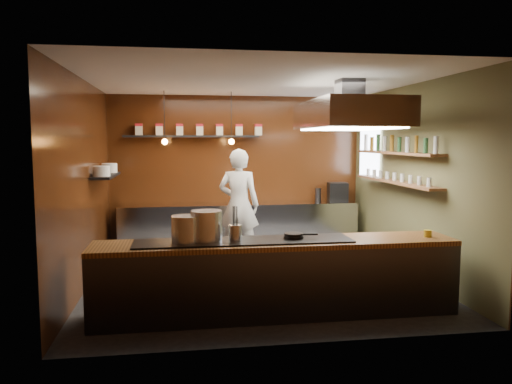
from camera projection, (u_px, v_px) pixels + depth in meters
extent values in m
plane|color=black|center=(256.00, 279.00, 7.68)|extent=(5.00, 5.00, 0.00)
plane|color=black|center=(237.00, 172.00, 9.98)|extent=(5.00, 0.00, 5.00)
plane|color=black|center=(84.00, 184.00, 7.15)|extent=(0.00, 5.00, 5.00)
plane|color=brown|center=(412.00, 180.00, 7.90)|extent=(0.00, 5.00, 5.00)
plane|color=silver|center=(256.00, 81.00, 7.37)|extent=(5.00, 5.00, 0.00)
plane|color=white|center=(369.00, 152.00, 9.53)|extent=(0.00, 1.00, 1.00)
cube|color=silver|center=(240.00, 226.00, 9.77)|extent=(4.60, 0.65, 0.90)
cube|color=#38383D|center=(277.00, 280.00, 6.06)|extent=(4.40, 0.70, 0.86)
cube|color=brown|center=(277.00, 243.00, 6.02)|extent=(4.40, 0.72, 0.06)
cube|color=black|center=(244.00, 241.00, 5.95)|extent=(2.60, 0.55, 0.02)
cube|color=black|center=(192.00, 136.00, 9.64)|extent=(2.60, 0.26, 0.04)
cube|color=black|center=(106.00, 176.00, 8.15)|extent=(0.30, 1.40, 0.04)
cube|color=brown|center=(395.00, 153.00, 8.13)|extent=(0.26, 2.80, 0.04)
cube|color=brown|center=(394.00, 182.00, 8.18)|extent=(0.26, 2.80, 0.04)
cube|color=#38383D|center=(350.00, 90.00, 7.19)|extent=(0.35, 0.35, 0.30)
cube|color=silver|center=(349.00, 114.00, 7.23)|extent=(1.20, 2.00, 0.40)
cube|color=white|center=(349.00, 129.00, 7.25)|extent=(1.00, 1.80, 0.02)
cylinder|color=black|center=(164.00, 116.00, 8.88)|extent=(0.01, 0.01, 0.90)
sphere|color=orange|center=(165.00, 142.00, 8.92)|extent=(0.10, 0.10, 0.10)
cylinder|color=black|center=(231.00, 117.00, 9.06)|extent=(0.01, 0.01, 0.90)
sphere|color=orange|center=(231.00, 142.00, 9.10)|extent=(0.10, 0.10, 0.10)
cube|color=#C0B79F|center=(139.00, 131.00, 9.48)|extent=(0.13, 0.13, 0.17)
cube|color=maroon|center=(139.00, 125.00, 9.46)|extent=(0.13, 0.13, 0.05)
cube|color=#C0B79F|center=(159.00, 131.00, 9.53)|extent=(0.13, 0.13, 0.17)
cube|color=maroon|center=(159.00, 125.00, 9.52)|extent=(0.13, 0.13, 0.05)
cube|color=#C0B79F|center=(180.00, 131.00, 9.59)|extent=(0.13, 0.13, 0.17)
cube|color=maroon|center=(180.00, 125.00, 9.58)|extent=(0.13, 0.13, 0.05)
cube|color=#C0B79F|center=(200.00, 131.00, 9.65)|extent=(0.13, 0.13, 0.17)
cube|color=maroon|center=(200.00, 125.00, 9.64)|extent=(0.14, 0.13, 0.05)
cube|color=#C0B79F|center=(219.00, 131.00, 9.71)|extent=(0.13, 0.13, 0.17)
cube|color=maroon|center=(219.00, 125.00, 9.70)|extent=(0.14, 0.13, 0.05)
cube|color=#C0B79F|center=(239.00, 131.00, 9.77)|extent=(0.13, 0.13, 0.17)
cube|color=maroon|center=(239.00, 125.00, 9.75)|extent=(0.14, 0.13, 0.05)
cube|color=#C0B79F|center=(258.00, 131.00, 9.82)|extent=(0.13, 0.13, 0.17)
cube|color=maroon|center=(258.00, 125.00, 9.81)|extent=(0.14, 0.13, 0.05)
cylinder|color=white|center=(102.00, 171.00, 7.70)|extent=(0.26, 0.26, 0.16)
cylinder|color=white|center=(110.00, 168.00, 8.58)|extent=(0.26, 0.26, 0.16)
cylinder|color=silver|center=(436.00, 145.00, 6.84)|extent=(0.06, 0.06, 0.24)
cylinder|color=#2D5933|center=(426.00, 145.00, 7.12)|extent=(0.06, 0.06, 0.24)
cylinder|color=#8C601E|center=(416.00, 145.00, 7.41)|extent=(0.06, 0.06, 0.24)
cylinder|color=silver|center=(407.00, 145.00, 7.69)|extent=(0.06, 0.06, 0.24)
cylinder|color=#2D5933|center=(399.00, 144.00, 7.97)|extent=(0.06, 0.06, 0.24)
cylinder|color=#8C601E|center=(392.00, 144.00, 8.26)|extent=(0.06, 0.06, 0.24)
cylinder|color=silver|center=(385.00, 144.00, 8.54)|extent=(0.06, 0.06, 0.24)
cylinder|color=#2D5933|center=(378.00, 144.00, 8.83)|extent=(0.06, 0.06, 0.24)
cylinder|color=#8C601E|center=(372.00, 144.00, 9.11)|extent=(0.06, 0.06, 0.24)
cylinder|color=silver|center=(366.00, 144.00, 9.39)|extent=(0.06, 0.06, 0.24)
cylinder|color=silver|center=(429.00, 182.00, 7.04)|extent=(0.07, 0.07, 0.13)
cylinder|color=silver|center=(420.00, 181.00, 7.32)|extent=(0.07, 0.07, 0.13)
cylinder|color=silver|center=(411.00, 179.00, 7.61)|extent=(0.07, 0.07, 0.13)
cylinder|color=silver|center=(402.00, 178.00, 7.89)|extent=(0.07, 0.07, 0.13)
cylinder|color=silver|center=(395.00, 176.00, 8.17)|extent=(0.07, 0.07, 0.13)
cylinder|color=silver|center=(387.00, 175.00, 8.45)|extent=(0.07, 0.07, 0.13)
cylinder|color=silver|center=(381.00, 174.00, 8.74)|extent=(0.07, 0.07, 0.13)
cylinder|color=silver|center=(374.00, 173.00, 9.02)|extent=(0.07, 0.07, 0.13)
cylinder|color=silver|center=(368.00, 172.00, 9.30)|extent=(0.07, 0.07, 0.13)
cylinder|color=silver|center=(206.00, 226.00, 5.89)|extent=(0.49, 0.49, 0.36)
cylinder|color=#B3B5BA|center=(186.00, 229.00, 5.80)|extent=(0.41, 0.41, 0.31)
cylinder|color=silver|center=(235.00, 233.00, 5.88)|extent=(0.16, 0.16, 0.20)
cylinder|color=black|center=(294.00, 237.00, 6.07)|extent=(0.25, 0.25, 0.03)
cylinder|color=black|center=(294.00, 234.00, 6.07)|extent=(0.23, 0.23, 0.03)
cylinder|color=black|center=(310.00, 234.00, 6.07)|extent=(0.18, 0.05, 0.02)
cylinder|color=gold|center=(428.00, 233.00, 6.25)|extent=(0.11, 0.11, 0.09)
cube|color=black|center=(338.00, 192.00, 10.06)|extent=(0.42, 0.40, 0.37)
imported|color=white|center=(239.00, 205.00, 8.81)|extent=(0.84, 0.69, 1.98)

